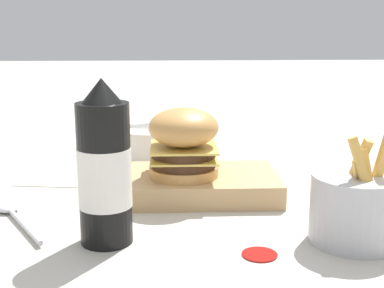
% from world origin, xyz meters
% --- Properties ---
extents(ground_plane, '(6.00, 6.00, 0.00)m').
position_xyz_m(ground_plane, '(0.00, 0.00, 0.00)').
color(ground_plane, '#B7B2A8').
extents(serving_board, '(0.28, 0.16, 0.04)m').
position_xyz_m(serving_board, '(0.01, -0.00, 0.02)').
color(serving_board, tan).
rests_on(serving_board, ground_plane).
extents(burger, '(0.11, 0.11, 0.11)m').
position_xyz_m(burger, '(-0.01, -0.01, 0.09)').
color(burger, tan).
rests_on(burger, serving_board).
extents(ketchup_bottle, '(0.07, 0.07, 0.21)m').
position_xyz_m(ketchup_bottle, '(-0.11, -0.18, 0.10)').
color(ketchup_bottle, black).
rests_on(ketchup_bottle, ground_plane).
extents(fries_basket, '(0.11, 0.11, 0.15)m').
position_xyz_m(fries_basket, '(0.21, -0.20, 0.05)').
color(fries_basket, '#B7B7BC').
rests_on(fries_basket, ground_plane).
extents(side_bowl, '(0.16, 0.16, 0.06)m').
position_xyz_m(side_bowl, '(-0.06, 0.26, 0.03)').
color(side_bowl, silver).
rests_on(side_bowl, ground_plane).
extents(spoon, '(0.11, 0.17, 0.01)m').
position_xyz_m(spoon, '(-0.26, -0.08, 0.01)').
color(spoon, silver).
rests_on(spoon, ground_plane).
extents(ketchup_puddle, '(0.04, 0.04, 0.00)m').
position_xyz_m(ketchup_puddle, '(0.08, -0.23, 0.00)').
color(ketchup_puddle, '#9E140F').
rests_on(ketchup_puddle, ground_plane).
extents(parchment_square, '(0.16, 0.16, 0.00)m').
position_xyz_m(parchment_square, '(-0.22, 0.12, 0.00)').
color(parchment_square, beige).
rests_on(parchment_square, ground_plane).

